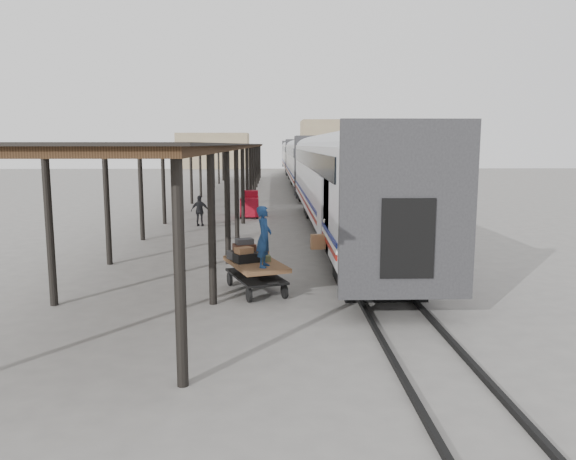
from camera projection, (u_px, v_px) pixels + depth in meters
The scene contains 11 objects.
ground at pixel (266, 285), 16.62m from camera, with size 160.00×160.00×0.00m, color slate.
train at pixel (306, 160), 49.69m from camera, with size 3.45×76.01×4.01m.
canopy at pixel (222, 146), 39.63m from camera, with size 4.90×64.30×4.15m.
rails at pixel (306, 190), 50.29m from camera, with size 1.54×150.00×0.12m.
building_far at pixel (355, 145), 93.46m from camera, with size 18.00×10.00×8.00m, color tan.
building_left at pixel (214, 151), 96.92m from camera, with size 12.00×8.00×6.00m, color tan.
baggage_cart at pixel (256, 269), 15.73m from camera, with size 1.99×2.68×0.86m.
suitcase_stack at pixel (247, 253), 15.96m from camera, with size 1.28×1.33×0.59m.
luggage_tug at pixel (250, 205), 31.85m from camera, with size 1.06×1.70×1.49m.
porter at pixel (264, 237), 14.93m from camera, with size 0.60×0.39×1.64m, color navy.
pedestrian at pixel (200, 211), 28.37m from camera, with size 0.92×0.38×1.56m, color black.
Camera 1 is at (0.21, -16.19, 4.12)m, focal length 35.00 mm.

